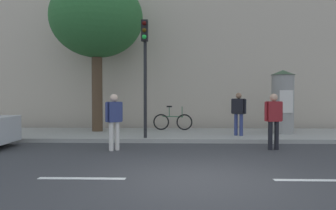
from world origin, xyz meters
TOP-DOWN VIEW (x-y plane):
  - ground_plane at (0.00, 0.00)m, footprint 80.00×80.00m
  - sidewalk_curb at (0.00, 7.00)m, footprint 36.00×4.00m
  - lane_markings at (-0.00, 0.00)m, footprint 25.80×0.16m
  - building_backdrop at (0.00, 12.00)m, footprint 36.00×5.00m
  - traffic_light at (-1.63, 5.24)m, footprint 0.24×0.45m
  - poster_column at (3.86, 6.94)m, footprint 0.98×0.98m
  - street_tree at (-3.95, 7.55)m, footprint 4.00×4.00m
  - pedestrian_tallest at (-2.41, 3.45)m, footprint 0.48×0.45m
  - pedestrian_in_dark_shirt at (2.56, 3.73)m, footprint 0.60×0.33m
  - pedestrian_in_red_top at (1.92, 6.14)m, footprint 0.53×0.44m
  - bicycle_leaning at (-0.67, 8.11)m, footprint 1.77×0.12m

SIDE VIEW (x-z plane):
  - ground_plane at x=0.00m, z-range 0.00..0.00m
  - lane_markings at x=0.00m, z-range 0.00..0.01m
  - sidewalk_curb at x=0.00m, z-range 0.00..0.15m
  - bicycle_leaning at x=-0.67m, z-range -0.01..1.08m
  - pedestrian_tallest at x=-2.41m, z-range 0.15..1.90m
  - pedestrian_in_dark_shirt at x=2.56m, z-range 0.16..1.92m
  - pedestrian_in_red_top at x=1.92m, z-range 0.29..1.96m
  - poster_column at x=3.86m, z-range 0.17..2.77m
  - traffic_light at x=-1.63m, z-range 0.89..5.15m
  - street_tree at x=-3.95m, z-range 1.72..8.33m
  - building_backdrop at x=0.00m, z-range 0.00..10.95m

